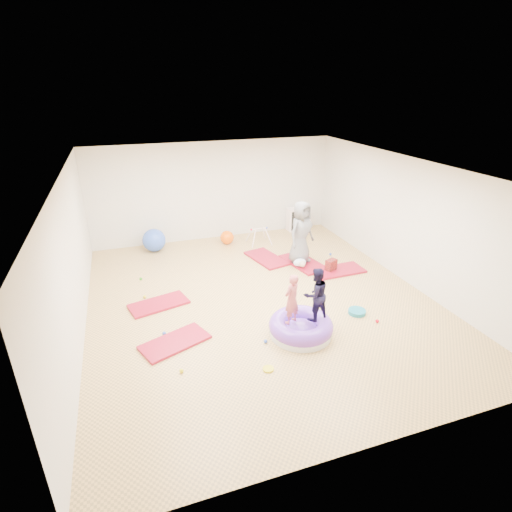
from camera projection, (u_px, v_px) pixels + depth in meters
name	position (u px, v px, depth m)	size (l,w,h in m)	color
room	(261.00, 239.00, 7.98)	(7.01, 8.01, 2.81)	tan
gym_mat_front_left	(175.00, 342.00, 7.11)	(1.19, 0.60, 0.05)	maroon
gym_mat_mid_left	(159.00, 304.00, 8.33)	(1.18, 0.59, 0.05)	maroon
gym_mat_center_back	(266.00, 258.00, 10.48)	(1.28, 0.64, 0.05)	maroon
gym_mat_right	(339.00, 270.00, 9.80)	(1.25, 0.62, 0.05)	maroon
gym_mat_rear_right	(303.00, 263.00, 10.22)	(1.32, 0.66, 0.06)	maroon
inflatable_cushion	(301.00, 327.00, 7.32)	(1.18, 1.18, 0.37)	silver
child_pink	(292.00, 297.00, 7.01)	(0.35, 0.23, 0.95)	#CC5A5F
child_navy	(316.00, 292.00, 7.10)	(0.49, 0.38, 1.02)	black
adult_caregiver	(301.00, 232.00, 9.92)	(0.77, 0.50, 1.58)	slate
infant	(300.00, 263.00, 9.91)	(0.33, 0.34, 0.20)	silver
ball_pit_balls	(256.00, 304.00, 8.30)	(5.00, 3.64, 0.07)	#208512
exercise_ball_blue	(154.00, 240.00, 10.88)	(0.63, 0.63, 0.63)	blue
exercise_ball_orange	(227.00, 237.00, 11.42)	(0.39, 0.39, 0.39)	#FF5E05
infant_play_gym	(259.00, 234.00, 11.35)	(0.62, 0.59, 0.48)	white
cube_shelf	(298.00, 219.00, 12.45)	(0.70, 0.35, 0.70)	white
balance_disc	(357.00, 312.00, 8.02)	(0.35, 0.35, 0.08)	#16728E
backpack	(331.00, 266.00, 9.74)	(0.27, 0.17, 0.32)	#AA1C17
yellow_toy	(268.00, 369.00, 6.46)	(0.18, 0.18, 0.03)	#D7C80C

